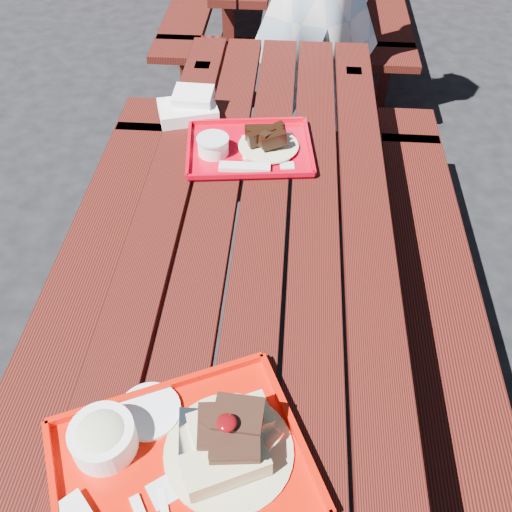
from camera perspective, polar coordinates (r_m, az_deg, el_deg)
name	(u,v)px	position (r m, az deg, el deg)	size (l,w,h in m)	color
ground	(259,381)	(2.17, 0.31, -12.39)	(60.00, 60.00, 0.00)	black
picnic_table_near	(260,281)	(1.72, 0.39, -2.47)	(1.41, 2.40, 0.75)	#4A130E
near_tray	(177,452)	(1.17, -7.89, -18.88)	(0.59, 0.54, 0.15)	red
far_tray	(247,147)	(1.87, -0.89, 10.81)	(0.44, 0.36, 0.07)	#C40015
white_cloth	(189,107)	(2.06, -6.68, 14.60)	(0.23, 0.20, 0.08)	white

